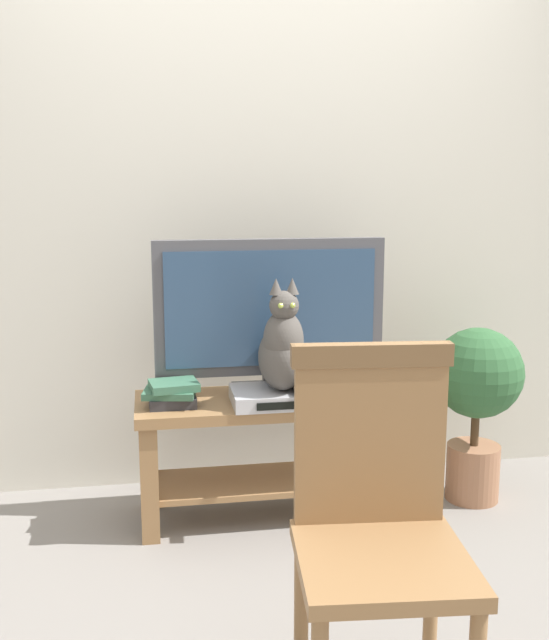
{
  "coord_description": "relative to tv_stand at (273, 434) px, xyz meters",
  "views": [
    {
      "loc": [
        -0.5,
        -2.33,
        1.41
      ],
      "look_at": [
        -0.01,
        0.58,
        0.85
      ],
      "focal_mm": 42.51,
      "sensor_mm": 36.0,
      "label": 1
    }
  ],
  "objects": [
    {
      "name": "media_box",
      "position": [
        0.02,
        -0.09,
        0.19
      ],
      "size": [
        0.4,
        0.26,
        0.06
      ],
      "color": "#BCBCC1",
      "rests_on": "tv_stand"
    },
    {
      "name": "cat",
      "position": [
        0.02,
        -0.1,
        0.39
      ],
      "size": [
        0.19,
        0.35,
        0.45
      ],
      "color": "#514C47",
      "rests_on": "media_box"
    },
    {
      "name": "tv",
      "position": [
        0.0,
        0.06,
        0.5
      ],
      "size": [
        0.95,
        0.2,
        0.65
      ],
      "color": "#4C4C51",
      "rests_on": "tv_stand"
    },
    {
      "name": "potted_plant",
      "position": [
        0.9,
        0.01,
        0.13
      ],
      "size": [
        0.39,
        0.39,
        0.77
      ],
      "color": "#9E6B4C",
      "rests_on": "ground"
    },
    {
      "name": "tv_stand",
      "position": [
        0.0,
        0.0,
        0.0
      ],
      "size": [
        1.12,
        0.41,
        0.52
      ],
      "color": "olive",
      "rests_on": "ground"
    },
    {
      "name": "ground_plane",
      "position": [
        0.01,
        -0.63,
        -0.36
      ],
      "size": [
        12.0,
        12.0,
        0.0
      ],
      "primitive_type": "plane",
      "color": "gray"
    },
    {
      "name": "book_stack",
      "position": [
        -0.41,
        -0.04,
        0.21
      ],
      "size": [
        0.23,
        0.19,
        0.1
      ],
      "color": "#2D2D33",
      "rests_on": "tv_stand"
    },
    {
      "name": "wooden_chair",
      "position": [
        0.07,
        -1.22,
        0.21
      ],
      "size": [
        0.46,
        0.46,
        0.99
      ],
      "color": "olive",
      "rests_on": "ground"
    },
    {
      "name": "back_wall",
      "position": [
        0.01,
        0.49,
        1.04
      ],
      "size": [
        7.0,
        0.12,
        2.8
      ],
      "primitive_type": "cube",
      "color": "beige",
      "rests_on": "ground"
    }
  ]
}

